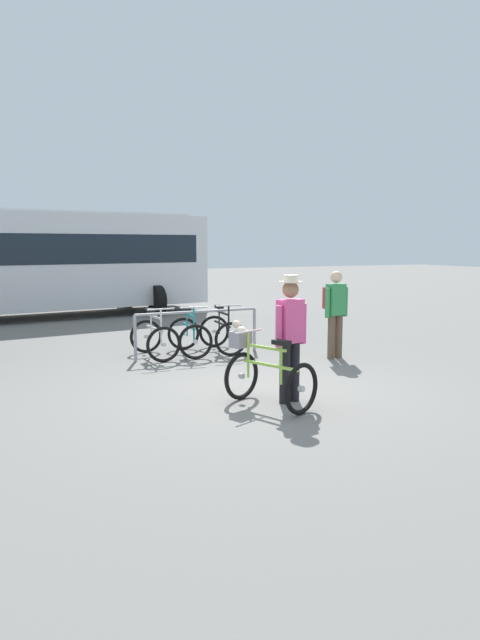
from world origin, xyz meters
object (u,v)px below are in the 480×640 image
object	(u,v)px
featured_bicycle	(263,369)
person_with_featured_bike	(290,333)
racked_bike_white	(155,338)
pedestrian_with_backpack	(335,309)
racked_bike_teal	(189,336)
racked_bike_black	(222,333)
bus_distant	(35,258)

from	to	relation	value
featured_bicycle	person_with_featured_bike	bearing A→B (deg)	-4.51
racked_bike_white	pedestrian_with_backpack	size ratio (longest dim) A/B	0.68
featured_bicycle	racked_bike_teal	bearing A→B (deg)	85.41
racked_bike_black	featured_bicycle	distance (m)	3.84
pedestrian_with_backpack	racked_bike_black	bearing A→B (deg)	137.69
bus_distant	racked_bike_teal	bearing A→B (deg)	-73.02
racked_bike_white	person_with_featured_bike	world-z (taller)	person_with_featured_bike
featured_bicycle	bus_distant	bearing A→B (deg)	99.82
person_with_featured_bike	pedestrian_with_backpack	distance (m)	3.17
racked_bike_teal	racked_bike_white	bearing A→B (deg)	-179.21
racked_bike_black	person_with_featured_bike	world-z (taller)	person_with_featured_bike
pedestrian_with_backpack	bus_distant	size ratio (longest dim) A/B	0.16
racked_bike_teal	bus_distant	distance (m)	7.52
racked_bike_white	featured_bicycle	xyz separation A→B (m)	(0.40, -3.68, 0.12)
racked_bike_teal	racked_bike_black	world-z (taller)	same
pedestrian_with_backpack	person_with_featured_bike	bearing A→B (deg)	-135.27
racked_bike_teal	racked_bike_black	distance (m)	0.70
racked_bike_black	featured_bicycle	world-z (taller)	featured_bicycle
bus_distant	pedestrian_with_backpack	bearing A→B (deg)	-62.24
person_with_featured_bike	pedestrian_with_backpack	size ratio (longest dim) A/B	1.05
racked_bike_teal	featured_bicycle	world-z (taller)	featured_bicycle
racked_bike_teal	featured_bicycle	size ratio (longest dim) A/B	0.94
featured_bicycle	pedestrian_with_backpack	world-z (taller)	pedestrian_with_backpack
featured_bicycle	bus_distant	distance (m)	11.00
racked_bike_teal	racked_bike_black	bearing A→B (deg)	0.79
racked_bike_white	person_with_featured_bike	size ratio (longest dim) A/B	0.64
person_with_featured_bike	pedestrian_with_backpack	world-z (taller)	person_with_featured_bike
racked_bike_teal	featured_bicycle	xyz separation A→B (m)	(-0.30, -3.69, 0.12)
racked_bike_white	bus_distant	size ratio (longest dim) A/B	0.11
racked_bike_teal	pedestrian_with_backpack	size ratio (longest dim) A/B	0.72
featured_bicycle	bus_distant	size ratio (longest dim) A/B	0.12
racked_bike_white	pedestrian_with_backpack	distance (m)	3.44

